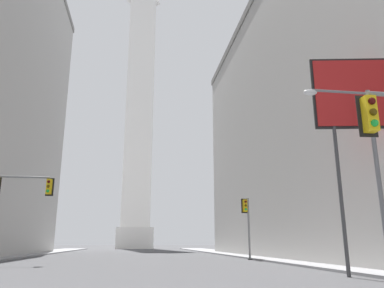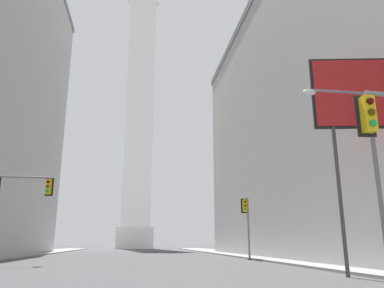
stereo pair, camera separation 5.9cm
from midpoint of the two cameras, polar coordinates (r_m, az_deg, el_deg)
sidewalk_right at (r=37.07m, az=12.38°, el=-16.63°), size 5.00×111.62×0.15m
obelisk at (r=100.60m, az=-7.99°, el=5.82°), size 8.72×8.72×75.63m
traffic_light_mid_right at (r=35.02m, az=8.33°, el=-11.17°), size 0.80×0.52×5.45m
traffic_light_mid_left at (r=30.14m, az=-25.96°, el=-7.15°), size 4.49×0.52×6.23m
street_lamp at (r=18.31m, az=24.81°, el=-1.84°), size 3.28×0.36×8.39m
billboard_sign at (r=20.84m, az=25.20°, el=6.23°), size 5.45×1.15×10.67m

